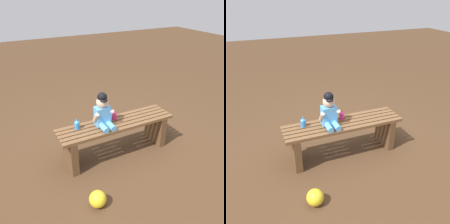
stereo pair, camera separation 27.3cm
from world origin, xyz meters
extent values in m
plane|color=#4C331E|center=(0.00, 0.00, 0.00)|extent=(16.00, 16.00, 0.00)
cube|color=brown|center=(0.00, -0.15, 0.42)|extent=(1.43, 0.06, 0.04)
cube|color=brown|center=(0.00, -0.07, 0.42)|extent=(1.43, 0.06, 0.04)
cube|color=brown|center=(0.00, 0.00, 0.42)|extent=(1.43, 0.06, 0.04)
cube|color=brown|center=(0.00, 0.07, 0.42)|extent=(1.43, 0.06, 0.04)
cube|color=brown|center=(0.00, 0.15, 0.42)|extent=(1.43, 0.06, 0.04)
cube|color=brown|center=(-0.59, 0.00, 0.20)|extent=(0.08, 0.36, 0.40)
cube|color=brown|center=(0.59, 0.00, 0.20)|extent=(0.08, 0.36, 0.40)
cube|color=#59A5E5|center=(-0.17, 0.03, 0.55)|extent=(0.17, 0.12, 0.23)
sphere|color=beige|center=(-0.17, 0.03, 0.73)|extent=(0.14, 0.14, 0.14)
cylinder|color=black|center=(-0.17, -0.01, 0.76)|extent=(0.09, 0.09, 0.01)
sphere|color=black|center=(-0.17, 0.03, 0.79)|extent=(0.11, 0.11, 0.11)
cylinder|color=#5DAEF0|center=(-0.21, -0.09, 0.47)|extent=(0.07, 0.16, 0.07)
cylinder|color=#5DAEF0|center=(-0.12, -0.09, 0.47)|extent=(0.07, 0.16, 0.07)
cylinder|color=beige|center=(-0.26, 0.00, 0.57)|extent=(0.04, 0.12, 0.14)
cylinder|color=beige|center=(-0.07, 0.00, 0.57)|extent=(0.04, 0.12, 0.14)
cylinder|color=#338CE5|center=(-0.46, 0.08, 0.48)|extent=(0.06, 0.06, 0.08)
cone|color=#338CE5|center=(-0.46, 0.08, 0.54)|extent=(0.06, 0.06, 0.03)
cylinder|color=#338CE5|center=(-0.46, 0.08, 0.55)|extent=(0.01, 0.01, 0.02)
cylinder|color=#E5337F|center=(0.02, 0.08, 0.48)|extent=(0.06, 0.06, 0.08)
cone|color=#E5337F|center=(0.02, 0.08, 0.54)|extent=(0.06, 0.06, 0.03)
cylinder|color=#E5337F|center=(0.02, 0.08, 0.55)|extent=(0.01, 0.01, 0.02)
sphere|color=yellow|center=(-0.56, -0.66, 0.08)|extent=(0.17, 0.17, 0.17)
camera|label=1|loc=(-1.21, -2.19, 1.88)|focal=39.05mm
camera|label=2|loc=(-0.97, -2.31, 1.88)|focal=39.05mm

